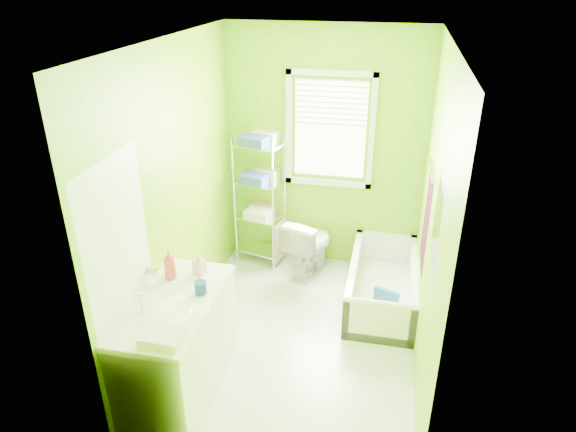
% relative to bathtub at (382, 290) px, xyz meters
% --- Properties ---
extents(ground, '(2.90, 2.90, 0.00)m').
position_rel_bathtub_xyz_m(ground, '(-0.72, -0.71, -0.14)').
color(ground, silver).
rests_on(ground, ground).
extents(room_envelope, '(2.14, 2.94, 2.62)m').
position_rel_bathtub_xyz_m(room_envelope, '(-0.72, -0.71, 1.40)').
color(room_envelope, '#72AC08').
rests_on(room_envelope, ground).
extents(window, '(0.92, 0.05, 1.22)m').
position_rel_bathtub_xyz_m(window, '(-0.67, 0.71, 1.47)').
color(window, white).
rests_on(window, ground).
extents(door, '(0.09, 0.80, 2.00)m').
position_rel_bathtub_xyz_m(door, '(-1.76, -1.71, 0.86)').
color(door, white).
rests_on(door, ground).
extents(right_wall_decor, '(0.04, 1.48, 1.17)m').
position_rel_bathtub_xyz_m(right_wall_decor, '(0.31, -0.73, 1.18)').
color(right_wall_decor, '#3C061B').
rests_on(right_wall_decor, ground).
extents(bathtub, '(0.65, 1.40, 0.45)m').
position_rel_bathtub_xyz_m(bathtub, '(0.00, 0.00, 0.00)').
color(bathtub, white).
rests_on(bathtub, ground).
extents(toilet, '(0.57, 0.75, 0.68)m').
position_rel_bathtub_xyz_m(toilet, '(-0.82, 0.42, 0.20)').
color(toilet, white).
rests_on(toilet, ground).
extents(vanity, '(0.59, 1.15, 1.12)m').
position_rel_bathtub_xyz_m(vanity, '(-1.49, -1.56, 0.32)').
color(vanity, white).
rests_on(vanity, ground).
extents(wire_shelf_unit, '(0.56, 0.46, 1.51)m').
position_rel_bathtub_xyz_m(wire_shelf_unit, '(-1.38, 0.57, 0.77)').
color(wire_shelf_unit, silver).
rests_on(wire_shelf_unit, ground).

